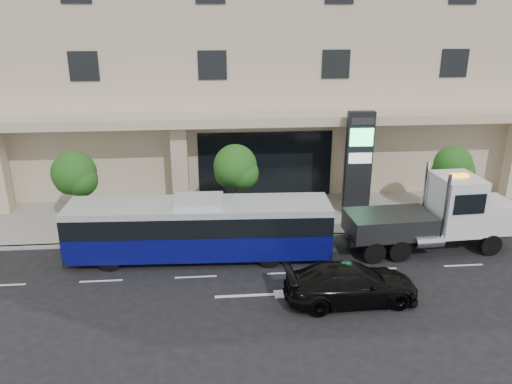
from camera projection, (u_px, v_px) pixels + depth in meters
ground at (283, 257)px, 23.22m from camera, size 120.00×120.00×0.00m
sidewalk at (271, 215)px, 27.88m from camera, size 120.00×6.00×0.15m
curb at (277, 238)px, 25.07m from camera, size 120.00×0.30×0.15m
convention_center at (255, 25)px, 34.32m from camera, size 60.00×17.60×20.00m
tree_left at (75, 176)px, 24.72m from camera, size 2.27×2.20×4.22m
tree_mid at (236, 169)px, 25.32m from camera, size 2.28×2.20×4.38m
tree_right at (453, 167)px, 26.35m from camera, size 2.10×2.00×4.04m
city_bus at (200, 228)px, 22.68m from camera, size 11.92×2.97×3.00m
tow_truck at (437, 216)px, 23.51m from camera, size 9.02×2.63×4.10m
black_sedan at (351, 284)px, 19.46m from camera, size 5.36×2.38×1.53m
signage_pylon at (358, 163)px, 27.08m from camera, size 1.44×0.57×5.73m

